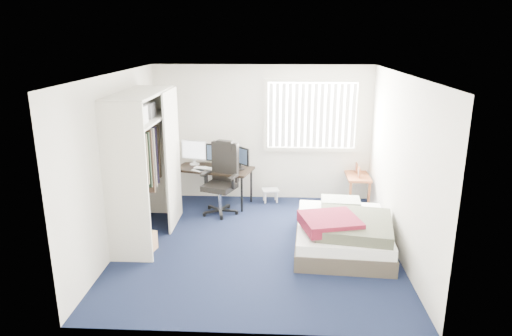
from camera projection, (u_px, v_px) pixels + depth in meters
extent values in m
plane|color=black|center=(257.00, 245.00, 6.79)|extent=(4.20, 4.20, 0.00)
plane|color=silver|center=(262.00, 133.00, 8.45)|extent=(4.00, 0.00, 4.00)
plane|color=silver|center=(247.00, 223.00, 4.42)|extent=(4.00, 0.00, 4.00)
plane|color=silver|center=(118.00, 162.00, 6.53)|extent=(0.00, 4.20, 4.20)
plane|color=silver|center=(400.00, 166.00, 6.34)|extent=(0.00, 4.20, 4.20)
plane|color=white|center=(257.00, 74.00, 6.09)|extent=(4.20, 4.20, 0.00)
cube|color=white|center=(312.00, 115.00, 8.29)|extent=(1.60, 0.02, 1.20)
cube|color=beige|center=(313.00, 80.00, 8.08)|extent=(1.72, 0.06, 0.06)
cube|color=beige|center=(311.00, 149.00, 8.44)|extent=(1.72, 0.06, 0.06)
cube|color=white|center=(312.00, 116.00, 8.23)|extent=(1.60, 0.04, 1.16)
cube|color=beige|center=(126.00, 186.00, 5.98)|extent=(0.60, 0.04, 2.20)
cube|color=beige|center=(160.00, 152.00, 7.71)|extent=(0.60, 0.04, 2.20)
cube|color=beige|center=(140.00, 93.00, 6.54)|extent=(0.60, 1.80, 0.04)
cube|color=beige|center=(142.00, 119.00, 6.64)|extent=(0.56, 1.74, 0.03)
cylinder|color=silver|center=(142.00, 127.00, 6.68)|extent=(0.03, 1.72, 0.03)
cube|color=#26262B|center=(142.00, 159.00, 6.71)|extent=(0.38, 1.10, 0.90)
cube|color=beige|center=(173.00, 159.00, 7.26)|extent=(0.03, 0.90, 2.20)
cube|color=white|center=(131.00, 115.00, 6.17)|extent=(0.38, 0.30, 0.24)
cube|color=gray|center=(142.00, 110.00, 6.66)|extent=(0.34, 0.28, 0.22)
cube|color=black|center=(214.00, 169.00, 8.30)|extent=(1.49, 0.98, 0.04)
cylinder|color=black|center=(177.00, 188.00, 8.34)|extent=(0.04, 0.04, 0.64)
cylinder|color=black|center=(190.00, 179.00, 8.82)|extent=(0.04, 0.04, 0.64)
cylinder|color=black|center=(242.00, 195.00, 7.97)|extent=(0.04, 0.04, 0.64)
cylinder|color=black|center=(251.00, 186.00, 8.45)|extent=(0.04, 0.04, 0.64)
cube|color=white|center=(194.00, 150.00, 8.45)|extent=(0.49, 0.16, 0.36)
cube|color=white|center=(194.00, 150.00, 8.45)|extent=(0.44, 0.12, 0.31)
cube|color=black|center=(218.00, 153.00, 8.31)|extent=(0.47, 0.15, 0.32)
cube|color=#1E2838|center=(218.00, 153.00, 8.31)|extent=(0.42, 0.12, 0.27)
cube|color=black|center=(240.00, 155.00, 8.15)|extent=(0.47, 0.15, 0.32)
cube|color=#1E2838|center=(240.00, 155.00, 8.15)|extent=(0.42, 0.12, 0.27)
cube|color=white|center=(205.00, 168.00, 8.25)|extent=(0.42, 0.24, 0.02)
cube|color=black|center=(219.00, 169.00, 8.17)|extent=(0.08, 0.11, 0.02)
cylinder|color=silver|center=(227.00, 166.00, 8.15)|extent=(0.08, 0.08, 0.16)
cube|color=white|center=(214.00, 168.00, 8.30)|extent=(0.36, 0.35, 0.00)
cube|color=black|center=(220.00, 210.00, 7.97)|extent=(0.76, 0.76, 0.12)
cylinder|color=silver|center=(220.00, 199.00, 7.91)|extent=(0.06, 0.06, 0.39)
cube|color=black|center=(220.00, 187.00, 7.85)|extent=(0.64, 0.64, 0.10)
cube|color=black|center=(225.00, 162.00, 7.94)|extent=(0.49, 0.27, 0.69)
cube|color=black|center=(225.00, 145.00, 7.86)|extent=(0.32, 0.22, 0.16)
cube|color=black|center=(206.00, 173.00, 7.90)|extent=(0.16, 0.28, 0.04)
cube|color=black|center=(233.00, 177.00, 7.69)|extent=(0.16, 0.28, 0.04)
cube|color=white|center=(271.00, 190.00, 8.49)|extent=(0.34, 0.29, 0.03)
cylinder|color=white|center=(265.00, 198.00, 8.43)|extent=(0.04, 0.04, 0.22)
cylinder|color=white|center=(264.00, 195.00, 8.58)|extent=(0.04, 0.04, 0.22)
cylinder|color=white|center=(277.00, 197.00, 8.46)|extent=(0.04, 0.04, 0.22)
cylinder|color=white|center=(276.00, 194.00, 8.61)|extent=(0.04, 0.04, 0.22)
cube|color=brown|center=(357.00, 175.00, 8.33)|extent=(0.41, 0.82, 0.04)
cube|color=brown|center=(350.00, 196.00, 8.06)|extent=(0.04, 0.04, 0.52)
cube|color=brown|center=(345.00, 183.00, 8.77)|extent=(0.04, 0.04, 0.52)
cube|color=brown|center=(369.00, 197.00, 8.04)|extent=(0.04, 0.04, 0.52)
cube|color=brown|center=(362.00, 184.00, 8.75)|extent=(0.04, 0.04, 0.52)
cube|color=brown|center=(359.00, 172.00, 8.12)|extent=(0.02, 0.14, 0.18)
cube|color=brown|center=(357.00, 168.00, 8.41)|extent=(0.02, 0.14, 0.18)
cube|color=#3D352C|center=(342.00, 239.00, 6.71)|extent=(1.45, 1.86, 0.23)
cube|color=white|center=(342.00, 227.00, 6.66)|extent=(1.41, 1.82, 0.16)
cube|color=beige|center=(340.00, 203.00, 7.20)|extent=(0.63, 0.44, 0.14)
cube|color=#3C4030|center=(355.00, 226.00, 6.37)|extent=(1.18, 1.26, 0.18)
cube|color=#5B0F23|center=(330.00, 223.00, 6.29)|extent=(0.90, 0.86, 0.16)
cube|color=tan|center=(142.00, 241.00, 6.58)|extent=(0.42, 0.35, 0.27)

